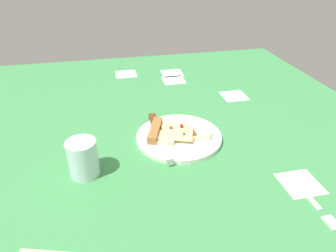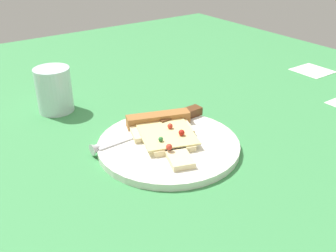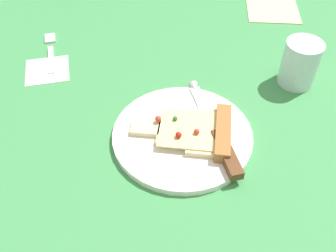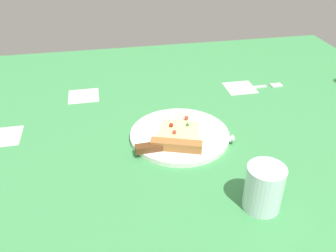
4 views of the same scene
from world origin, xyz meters
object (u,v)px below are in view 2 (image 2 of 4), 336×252
object	(u,v)px
knife	(161,124)
pizza_slice	(165,131)
plate	(169,145)
drinking_glass	(54,90)

from	to	relation	value
knife	pizza_slice	bearing A→B (deg)	155.10
plate	drinking_glass	world-z (taller)	drinking_glass
knife	drinking_glass	bearing A→B (deg)	28.95
pizza_slice	knife	distance (cm)	3.50
plate	pizza_slice	xyz separation A→B (cm)	(0.87, 2.45, 1.42)
pizza_slice	drinking_glass	world-z (taller)	drinking_glass
pizza_slice	knife	size ratio (longest dim) A/B	0.79
knife	plate	bearing A→B (deg)	156.50
knife	drinking_glass	distance (cm)	24.37
plate	drinking_glass	bearing A→B (deg)	111.21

